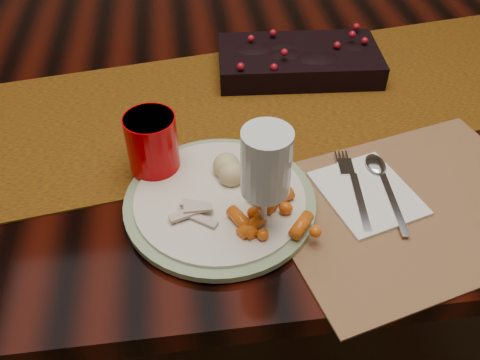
{
  "coord_description": "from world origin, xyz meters",
  "views": [
    {
      "loc": [
        -0.1,
        -0.82,
        1.3
      ],
      "look_at": [
        -0.03,
        -0.29,
        0.8
      ],
      "focal_mm": 38.0,
      "sensor_mm": 36.0,
      "label": 1
    }
  ],
  "objects": [
    {
      "name": "floor",
      "position": [
        0.0,
        0.0,
        0.0
      ],
      "size": [
        5.0,
        5.0,
        0.0
      ],
      "primitive_type": "plane",
      "color": "black",
      "rests_on": "ground"
    },
    {
      "name": "dining_table",
      "position": [
        0.0,
        0.0,
        0.38
      ],
      "size": [
        1.8,
        1.0,
        0.75
      ],
      "primitive_type": "cube",
      "color": "black",
      "rests_on": "floor"
    },
    {
      "name": "table_runner",
      "position": [
        0.05,
        -0.03,
        0.75
      ],
      "size": [
        1.91,
        0.66,
        0.0
      ],
      "primitive_type": "cube",
      "rotation": [
        0.0,
        0.0,
        0.15
      ],
      "color": "#431E05",
      "rests_on": "dining_table"
    },
    {
      "name": "centerpiece",
      "position": [
        0.13,
        0.06,
        0.78
      ],
      "size": [
        0.33,
        0.18,
        0.06
      ],
      "primitive_type": null,
      "rotation": [
        0.0,
        0.0,
        -0.07
      ],
      "color": "black",
      "rests_on": "table_runner"
    },
    {
      "name": "placemat_main",
      "position": [
        0.22,
        -0.33,
        0.75
      ],
      "size": [
        0.48,
        0.4,
        0.0
      ],
      "primitive_type": "cube",
      "rotation": [
        0.0,
        0.0,
        0.25
      ],
      "color": "brown",
      "rests_on": "dining_table"
    },
    {
      "name": "dinner_plate",
      "position": [
        -0.06,
        -0.29,
        0.76
      ],
      "size": [
        0.36,
        0.36,
        0.02
      ],
      "primitive_type": "cylinder",
      "rotation": [
        0.0,
        0.0,
        0.32
      ],
      "color": "silver",
      "rests_on": "placemat_main"
    },
    {
      "name": "baby_carrots",
      "position": [
        0.01,
        -0.34,
        0.78
      ],
      "size": [
        0.14,
        0.12,
        0.02
      ],
      "primitive_type": null,
      "rotation": [
        0.0,
        0.0,
        -0.22
      ],
      "color": "#DE5A10",
      "rests_on": "dinner_plate"
    },
    {
      "name": "mashed_potatoes",
      "position": [
        -0.03,
        -0.26,
        0.79
      ],
      "size": [
        0.09,
        0.08,
        0.04
      ],
      "primitive_type": null,
      "rotation": [
        0.0,
        0.0,
        0.31
      ],
      "color": "tan",
      "rests_on": "dinner_plate"
    },
    {
      "name": "turkey_shreds",
      "position": [
        -0.1,
        -0.33,
        0.78
      ],
      "size": [
        0.09,
        0.08,
        0.02
      ],
      "primitive_type": null,
      "rotation": [
        0.0,
        0.0,
        -0.19
      ],
      "color": "#C3A08F",
      "rests_on": "dinner_plate"
    },
    {
      "name": "napkin",
      "position": [
        0.16,
        -0.3,
        0.76
      ],
      "size": [
        0.16,
        0.18,
        0.01
      ],
      "primitive_type": "cube",
      "rotation": [
        0.0,
        0.0,
        0.28
      ],
      "color": "white",
      "rests_on": "placemat_main"
    },
    {
      "name": "fork",
      "position": [
        0.15,
        -0.3,
        0.76
      ],
      "size": [
        0.04,
        0.15,
        0.0
      ],
      "primitive_type": null,
      "rotation": [
        0.0,
        0.0,
        -0.11
      ],
      "color": "silver",
      "rests_on": "napkin"
    },
    {
      "name": "spoon",
      "position": [
        0.19,
        -0.31,
        0.76
      ],
      "size": [
        0.04,
        0.16,
        0.0
      ],
      "primitive_type": null,
      "rotation": [
        0.0,
        0.0,
        -0.06
      ],
      "color": "white",
      "rests_on": "napkin"
    },
    {
      "name": "red_cup",
      "position": [
        -0.15,
        -0.21,
        0.81
      ],
      "size": [
        0.08,
        0.08,
        0.11
      ],
      "primitive_type": "cylinder",
      "rotation": [
        0.0,
        0.0,
        0.0
      ],
      "color": "#B60003",
      "rests_on": "placemat_main"
    },
    {
      "name": "wine_glass",
      "position": [
        -0.0,
        -0.35,
        0.84
      ],
      "size": [
        0.08,
        0.08,
        0.18
      ],
      "primitive_type": null,
      "rotation": [
        0.0,
        0.0,
        0.27
      ],
      "color": "silver",
      "rests_on": "dining_table"
    }
  ]
}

